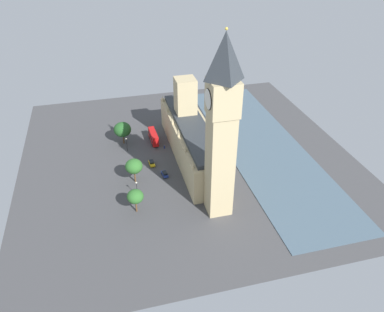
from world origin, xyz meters
TOP-DOWN VIEW (x-y plane):
  - ground_plane at (0.00, 0.00)m, footprint 128.70×128.70m
  - river_thames at (-32.24, 0.00)m, footprint 31.31×115.83m
  - parliament_building at (-1.99, -1.43)m, footprint 13.96×58.70m
  - clock_tower at (-2.15, 33.36)m, footprint 8.48×8.48m
  - double_decker_bus_by_river_gate at (11.11, -14.56)m, footprint 2.95×10.58m
  - car_yellow_cab_far_end at (14.71, 2.50)m, footprint 2.17×4.17m
  - car_blue_trailing at (11.21, 10.75)m, footprint 2.20×4.19m
  - pedestrian_near_tower at (7.70, -8.21)m, footprint 0.70×0.62m
  - plane_tree_corner at (23.52, -16.69)m, footprint 7.17×7.17m
  - plane_tree_kerbside at (23.81, 27.82)m, footprint 5.36×5.36m
  - plane_tree_midblock at (22.20, 11.59)m, footprint 6.16×6.16m
  - street_lamp_leading at (22.74, -10.13)m, footprint 0.56×0.56m
  - street_lamp_under_trees at (22.47, 19.64)m, footprint 0.56×0.56m

SIDE VIEW (x-z plane):
  - ground_plane at x=0.00m, z-range 0.00..0.00m
  - river_thames at x=-32.24m, z-range 0.00..0.25m
  - pedestrian_near_tower at x=7.70m, z-range -0.09..1.63m
  - car_blue_trailing at x=11.21m, z-range 0.01..1.75m
  - car_yellow_cab_far_end at x=14.71m, z-range 0.02..1.76m
  - double_decker_bus_by_river_gate at x=11.11m, z-range 0.26..5.01m
  - street_lamp_under_trees at x=22.47m, z-range 1.18..6.90m
  - street_lamp_leading at x=22.74m, z-range 1.22..7.26m
  - plane_tree_kerbside at x=23.81m, z-range 1.91..10.37m
  - plane_tree_corner at x=23.52m, z-range 1.75..11.37m
  - plane_tree_midblock at x=22.20m, z-range 2.03..11.39m
  - parliament_building at x=-1.99m, z-range -6.27..22.34m
  - clock_tower at x=-2.15m, z-range 1.03..59.58m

